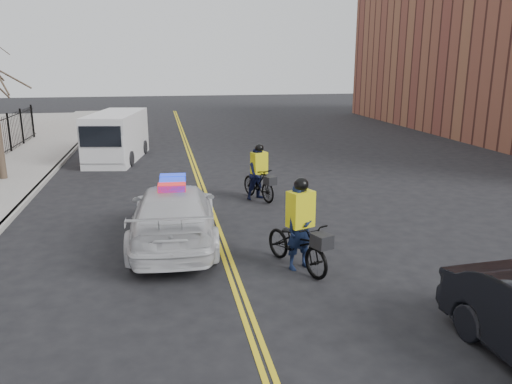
{
  "coord_description": "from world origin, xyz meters",
  "views": [
    {
      "loc": [
        -1.44,
        -10.7,
        4.63
      ],
      "look_at": [
        0.95,
        1.72,
        1.3
      ],
      "focal_mm": 35.0,
      "sensor_mm": 36.0,
      "label": 1
    }
  ],
  "objects": [
    {
      "name": "cyclist_far",
      "position": [
        1.81,
        5.58,
        0.76
      ],
      "size": [
        1.19,
        1.98,
        1.93
      ],
      "rotation": [
        0.0,
        0.0,
        0.36
      ],
      "color": "black",
      "rests_on": "ground"
    },
    {
      "name": "cargo_van",
      "position": [
        -3.53,
        13.77,
        1.1
      ],
      "size": [
        2.84,
        5.64,
        2.26
      ],
      "rotation": [
        0.0,
        0.0,
        -0.17
      ],
      "color": "silver",
      "rests_on": "ground"
    },
    {
      "name": "police_cruiser",
      "position": [
        -1.2,
        1.83,
        0.78
      ],
      "size": [
        2.45,
        5.44,
        1.71
      ],
      "rotation": [
        0.0,
        0.0,
        3.09
      ],
      "color": "silver",
      "rests_on": "ground"
    },
    {
      "name": "ground",
      "position": [
        0.0,
        0.0,
        0.0
      ],
      "size": [
        120.0,
        120.0,
        0.0
      ],
      "primitive_type": "plane",
      "color": "black",
      "rests_on": "ground"
    },
    {
      "name": "center_line_left",
      "position": [
        -0.08,
        8.0,
        0.01
      ],
      "size": [
        0.1,
        60.0,
        0.01
      ],
      "primitive_type": "cube",
      "color": "yellow",
      "rests_on": "ground"
    },
    {
      "name": "cyclist_near",
      "position": [
        1.57,
        -0.38,
        0.74
      ],
      "size": [
        1.52,
        2.31,
        2.14
      ],
      "rotation": [
        0.0,
        0.0,
        0.38
      ],
      "color": "black",
      "rests_on": "ground"
    },
    {
      "name": "center_line_right",
      "position": [
        0.08,
        8.0,
        0.01
      ],
      "size": [
        0.1,
        60.0,
        0.01
      ],
      "primitive_type": "cube",
      "color": "yellow",
      "rests_on": "ground"
    },
    {
      "name": "curb",
      "position": [
        -6.0,
        8.0,
        0.07
      ],
      "size": [
        0.2,
        60.0,
        0.15
      ],
      "primitive_type": "cube",
      "color": "gray",
      "rests_on": "ground"
    }
  ]
}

